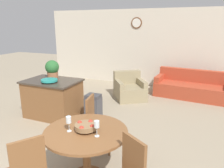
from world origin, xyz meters
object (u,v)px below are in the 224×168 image
at_px(fruit_bowl, 86,126).
at_px(kitchen_island, 53,98).
at_px(dining_table, 86,142).
at_px(wine_glass_right, 97,125).
at_px(potted_plant, 52,69).
at_px(trash_bin, 93,108).
at_px(couch, 192,88).
at_px(dining_chair_far_side, 96,121).
at_px(wine_glass_left, 69,120).
at_px(teal_bowl, 49,80).
at_px(armchair, 129,89).

relative_size(fruit_bowl, kitchen_island, 0.24).
distance_m(dining_table, wine_glass_right, 0.40).
distance_m(potted_plant, trash_bin, 1.45).
bearing_deg(wine_glass_right, potted_plant, 138.20).
distance_m(dining_table, couch, 4.66).
bearing_deg(dining_chair_far_side, wine_glass_left, -8.84).
bearing_deg(potted_plant, teal_bowl, -61.51).
xyz_separation_m(dining_table, armchair, (-0.58, 3.64, -0.32)).
relative_size(potted_plant, trash_bin, 0.68).
distance_m(wine_glass_right, couch, 4.72).
distance_m(dining_table, teal_bowl, 2.38).
relative_size(dining_chair_far_side, kitchen_island, 0.76).
distance_m(dining_chair_far_side, potted_plant, 2.21).
distance_m(dining_chair_far_side, kitchen_island, 1.86).
height_order(dining_table, wine_glass_left, wine_glass_left).
distance_m(kitchen_island, potted_plant, 0.73).
relative_size(kitchen_island, potted_plant, 2.97).
bearing_deg(dining_table, dining_chair_far_side, 107.00).
distance_m(fruit_bowl, teal_bowl, 2.35).
xyz_separation_m(dining_chair_far_side, wine_glass_left, (0.04, -0.89, 0.40)).
bearing_deg(armchair, wine_glass_left, -118.84).
xyz_separation_m(teal_bowl, potted_plant, (-0.22, 0.41, 0.18)).
relative_size(dining_chair_far_side, trash_bin, 1.53).
relative_size(dining_table, armchair, 0.96).
bearing_deg(potted_plant, armchair, 49.94).
bearing_deg(kitchen_island, wine_glass_right, -40.09).
height_order(wine_glass_right, kitchen_island, wine_glass_right).
distance_m(wine_glass_right, teal_bowl, 2.57).
relative_size(trash_bin, armchair, 0.53).
bearing_deg(fruit_bowl, kitchen_island, 138.21).
xyz_separation_m(wine_glass_right, kitchen_island, (-2.08, 1.75, -0.48)).
bearing_deg(kitchen_island, wine_glass_left, -46.78).
distance_m(dining_table, fruit_bowl, 0.24).
bearing_deg(armchair, wine_glass_right, -112.63).
bearing_deg(teal_bowl, kitchen_island, 112.03).
height_order(dining_chair_far_side, teal_bowl, dining_chair_far_side).
distance_m(wine_glass_left, trash_bin, 2.09).
bearing_deg(trash_bin, fruit_bowl, -64.99).
bearing_deg(wine_glass_right, couch, 78.26).
bearing_deg(wine_glass_left, potted_plant, 132.04).
bearing_deg(potted_plant, fruit_bowl, -43.46).
xyz_separation_m(wine_glass_right, couch, (0.95, 4.58, -0.65)).
height_order(potted_plant, trash_bin, potted_plant).
bearing_deg(armchair, kitchen_island, -157.80).
xyz_separation_m(teal_bowl, couch, (2.97, 2.99, -0.66)).
bearing_deg(wine_glass_left, fruit_bowl, 27.41).
xyz_separation_m(fruit_bowl, trash_bin, (-0.84, 1.79, -0.52)).
xyz_separation_m(potted_plant, armchair, (1.45, 1.72, -0.85)).
relative_size(trash_bin, couch, 0.28).
distance_m(wine_glass_right, kitchen_island, 2.76).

